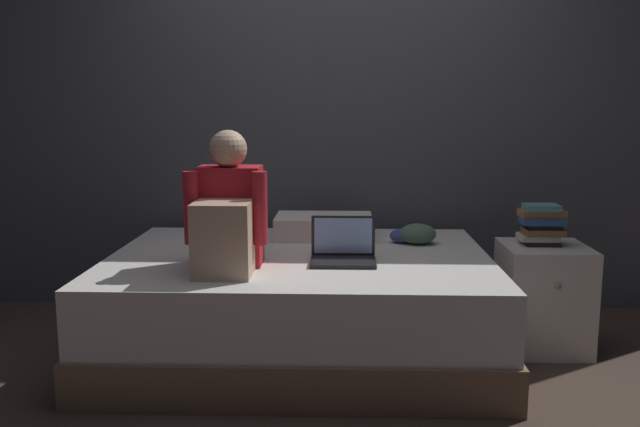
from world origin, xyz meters
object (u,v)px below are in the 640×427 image
at_px(bed, 300,304).
at_px(person_sitting, 228,217).
at_px(pillow, 324,227).
at_px(nightstand, 543,297).
at_px(book_stack, 542,224).
at_px(clothes_pile, 414,234).
at_px(laptop, 343,251).

xyz_separation_m(bed, person_sitting, (-0.32, -0.31, 0.52)).
bearing_deg(pillow, nightstand, -16.29).
bearing_deg(nightstand, person_sitting, -165.75).
height_order(person_sitting, book_stack, person_sitting).
distance_m(nightstand, clothes_pile, 0.77).
bearing_deg(laptop, nightstand, 13.55).
bearing_deg(clothes_pile, laptop, -131.37).
bearing_deg(book_stack, bed, -174.53).
height_order(pillow, clothes_pile, pillow).
distance_m(bed, person_sitting, 0.68).
xyz_separation_m(bed, book_stack, (1.28, 0.12, 0.41)).
height_order(nightstand, person_sitting, person_sitting).
relative_size(bed, pillow, 3.57).
distance_m(laptop, clothes_pile, 0.60).
height_order(nightstand, book_stack, book_stack).
bearing_deg(book_stack, pillow, 164.27).
bearing_deg(clothes_pile, person_sitting, -147.39).
bearing_deg(laptop, clothes_pile, 48.63).
distance_m(bed, book_stack, 1.35).
distance_m(person_sitting, book_stack, 1.66).
xyz_separation_m(nightstand, laptop, (-1.07, -0.26, 0.30)).
xyz_separation_m(bed, laptop, (0.23, -0.16, 0.32)).
distance_m(nightstand, person_sitting, 1.74).
xyz_separation_m(bed, nightstand, (1.30, 0.10, 0.02)).
height_order(nightstand, pillow, pillow).
height_order(bed, book_stack, book_stack).
xyz_separation_m(pillow, clothes_pile, (0.51, -0.15, -0.01)).
xyz_separation_m(nightstand, pillow, (-1.19, 0.35, 0.31)).
bearing_deg(nightstand, pillow, 163.71).
height_order(nightstand, laptop, laptop).
bearing_deg(nightstand, laptop, -166.45).
bearing_deg(pillow, book_stack, -15.73).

